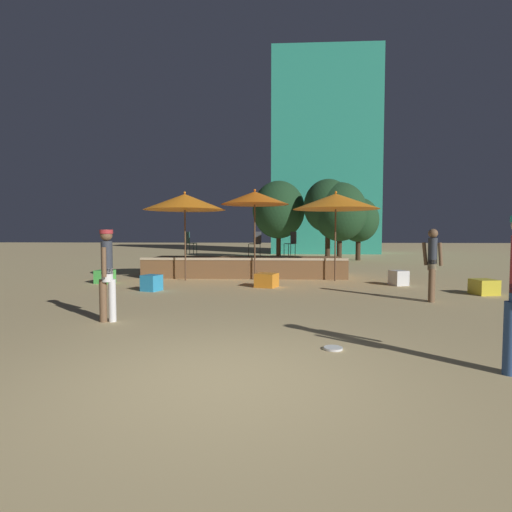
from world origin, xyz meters
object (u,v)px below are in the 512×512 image
object	(u,v)px
person_0	(432,263)
background_tree_2	(340,212)
frisbee_disc	(333,348)
background_tree_1	(279,210)
background_tree_3	(358,220)
patio_umbrella_2	(185,202)
patio_umbrella_0	(255,198)
bistro_chair_1	(292,241)
patio_umbrella_1	(336,202)
cube_seat_0	(399,278)
cube_seat_4	(152,283)
cube_seat_2	(105,277)
cube_seat_1	(484,287)
bistro_chair_0	(189,241)
background_tree_0	(328,206)
bistro_chair_2	(256,241)
cube_seat_3	(267,280)
person_2	(107,271)

from	to	relation	value
person_0	background_tree_2	xyz separation A→B (m)	(-0.13, 12.99, 1.83)
frisbee_disc	background_tree_1	size ratio (longest dim) A/B	0.05
frisbee_disc	background_tree_3	size ratio (longest dim) A/B	0.07
patio_umbrella_2	background_tree_2	xyz separation A→B (m)	(6.48, 9.25, 0.14)
patio_umbrella_0	bistro_chair_1	size ratio (longest dim) A/B	3.39
patio_umbrella_1	person_0	distance (m)	4.58
cube_seat_0	background_tree_2	xyz separation A→B (m)	(-0.24, 10.10, 2.51)
cube_seat_4	cube_seat_2	bearing A→B (deg)	141.63
patio_umbrella_0	cube_seat_1	size ratio (longest dim) A/B	4.84
bistro_chair_0	background_tree_2	xyz separation A→B (m)	(6.87, 6.87, 1.46)
cube_seat_4	background_tree_3	size ratio (longest dim) A/B	0.16
patio_umbrella_0	bistro_chair_0	size ratio (longest dim) A/B	3.39
background_tree_0	patio_umbrella_1	bearing A→B (deg)	-95.57
cube_seat_1	bistro_chair_2	world-z (taller)	bistro_chair_2
patio_umbrella_1	cube_seat_3	xyz separation A→B (m)	(-2.21, -1.64, -2.41)
bistro_chair_2	cube_seat_2	bearing A→B (deg)	-19.67
person_0	frisbee_disc	xyz separation A→B (m)	(-2.79, -3.94, -0.88)
cube_seat_1	background_tree_0	size ratio (longest dim) A/B	0.14
person_0	background_tree_2	size ratio (longest dim) A/B	0.38
cube_seat_3	person_0	size ratio (longest dim) A/B	0.44
bistro_chair_2	background_tree_2	distance (m)	8.87
patio_umbrella_1	patio_umbrella_2	xyz separation A→B (m)	(-4.96, -0.18, -0.01)
background_tree_3	cube_seat_3	bearing A→B (deg)	-112.99
patio_umbrella_0	person_0	world-z (taller)	patio_umbrella_0
cube_seat_1	frisbee_disc	xyz separation A→B (m)	(-4.55, -5.11, -0.18)
cube_seat_2	background_tree_0	bearing A→B (deg)	51.38
person_2	background_tree_1	bearing A→B (deg)	-105.94
patio_umbrella_2	frisbee_disc	bearing A→B (deg)	-63.55
patio_umbrella_0	cube_seat_4	size ratio (longest dim) A/B	5.33
background_tree_2	background_tree_1	bearing A→B (deg)	150.32
patio_umbrella_0	bistro_chair_2	bearing A→B (deg)	91.05
frisbee_disc	cube_seat_2	bearing A→B (deg)	132.09
bistro_chair_1	background_tree_3	xyz separation A→B (m)	(4.12, 8.28, 1.05)
background_tree_2	cube_seat_2	bearing A→B (deg)	-131.44
bistro_chair_0	background_tree_0	world-z (taller)	background_tree_0
bistro_chair_1	background_tree_3	size ratio (longest dim) A/B	0.25
bistro_chair_0	cube_seat_4	bearing A→B (deg)	142.91
cube_seat_3	bistro_chair_1	world-z (taller)	bistro_chair_1
bistro_chair_1	background_tree_0	world-z (taller)	background_tree_0
background_tree_2	cube_seat_3	bearing A→B (deg)	-109.23
person_0	frisbee_disc	bearing A→B (deg)	171.99
background_tree_0	cube_seat_2	bearing A→B (deg)	-128.62
bistro_chair_0	person_0	bearing A→B (deg)	-168.36
patio_umbrella_2	patio_umbrella_1	bearing A→B (deg)	2.03
frisbee_disc	background_tree_2	size ratio (longest dim) A/B	0.06
patio_umbrella_1	frisbee_disc	size ratio (longest dim) A/B	11.51
background_tree_0	background_tree_2	xyz separation A→B (m)	(0.61, -0.29, -0.35)
background_tree_3	bistro_chair_1	bearing A→B (deg)	-116.44
bistro_chair_0	background_tree_2	distance (m)	9.83
bistro_chair_1	background_tree_3	distance (m)	9.30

